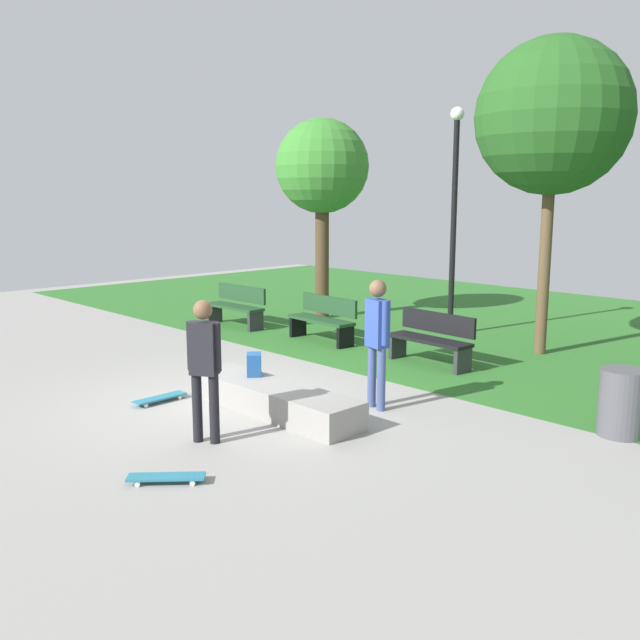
# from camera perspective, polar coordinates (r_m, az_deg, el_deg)

# --- Properties ---
(ground_plane) EXTENTS (28.00, 28.00, 0.00)m
(ground_plane) POSITION_cam_1_polar(r_m,az_deg,el_deg) (10.16, -7.32, -6.67)
(ground_plane) COLOR gray
(grass_lawn) EXTENTS (26.60, 11.54, 0.01)m
(grass_lawn) POSITION_cam_1_polar(r_m,az_deg,el_deg) (16.31, 16.50, -0.53)
(grass_lawn) COLOR #2D6B28
(grass_lawn) RESTS_ON ground_plane
(concrete_ledge) EXTENTS (2.89, 0.70, 0.39)m
(concrete_ledge) POSITION_cam_1_polar(r_m,az_deg,el_deg) (9.58, -3.86, -6.45)
(concrete_ledge) COLOR gray
(concrete_ledge) RESTS_ON ground_plane
(backpack_on_ledge) EXTENTS (0.34, 0.33, 0.32)m
(backpack_on_ledge) POSITION_cam_1_polar(r_m,az_deg,el_deg) (10.00, -5.42, -3.65)
(backpack_on_ledge) COLOR #1E4C8C
(backpack_on_ledge) RESTS_ON concrete_ledge
(skater_performing_trick) EXTENTS (0.38, 0.34, 1.73)m
(skater_performing_trick) POSITION_cam_1_polar(r_m,az_deg,el_deg) (8.33, -9.47, -3.25)
(skater_performing_trick) COLOR black
(skater_performing_trick) RESTS_ON ground_plane
(skater_watching) EXTENTS (0.42, 0.27, 1.81)m
(skater_watching) POSITION_cam_1_polar(r_m,az_deg,el_deg) (9.55, 4.71, -1.09)
(skater_watching) COLOR #3F5184
(skater_watching) RESTS_ON ground_plane
(skateboard_by_ledge) EXTENTS (0.22, 0.81, 0.08)m
(skateboard_by_ledge) POSITION_cam_1_polar(r_m,az_deg,el_deg) (10.30, -12.99, -6.25)
(skateboard_by_ledge) COLOR teal
(skateboard_by_ledge) RESTS_ON ground_plane
(skateboard_spare) EXTENTS (0.68, 0.73, 0.08)m
(skateboard_spare) POSITION_cam_1_polar(r_m,az_deg,el_deg) (7.54, -12.50, -12.46)
(skateboard_spare) COLOR teal
(skateboard_spare) RESTS_ON ground_plane
(park_bench_center_lawn) EXTENTS (1.63, 0.57, 0.91)m
(park_bench_center_lawn) POSITION_cam_1_polar(r_m,az_deg,el_deg) (14.01, 0.29, 0.16)
(park_bench_center_lawn) COLOR #1E4223
(park_bench_center_lawn) RESTS_ON ground_plane
(park_bench_by_oak) EXTENTS (1.61, 0.51, 0.91)m
(park_bench_by_oak) POSITION_cam_1_polar(r_m,az_deg,el_deg) (15.76, -6.85, 1.23)
(park_bench_by_oak) COLOR #1E4223
(park_bench_by_oak) RESTS_ON ground_plane
(park_bench_near_lamppost) EXTENTS (1.62, 0.56, 0.91)m
(park_bench_near_lamppost) POSITION_cam_1_polar(r_m,az_deg,el_deg) (12.27, 9.15, -1.44)
(park_bench_near_lamppost) COLOR black
(park_bench_near_lamppost) RESTS_ON ground_plane
(tree_broad_elm) EXTENTS (2.75, 2.75, 5.67)m
(tree_broad_elm) POSITION_cam_1_polar(r_m,az_deg,el_deg) (13.43, 18.56, 15.45)
(tree_broad_elm) COLOR brown
(tree_broad_elm) RESTS_ON grass_lawn
(tree_slender_maple) EXTENTS (2.18, 2.18, 4.68)m
(tree_slender_maple) POSITION_cam_1_polar(r_m,az_deg,el_deg) (16.55, 0.17, 12.30)
(tree_slender_maple) COLOR #4C3823
(tree_slender_maple) RESTS_ON grass_lawn
(lamp_post) EXTENTS (0.28, 0.28, 4.68)m
(lamp_post) POSITION_cam_1_polar(r_m,az_deg,el_deg) (14.76, 10.96, 9.56)
(lamp_post) COLOR black
(lamp_post) RESTS_ON ground_plane
(trash_bin) EXTENTS (0.56, 0.56, 0.84)m
(trash_bin) POSITION_cam_1_polar(r_m,az_deg,el_deg) (9.38, 23.53, -6.23)
(trash_bin) COLOR #4C4C51
(trash_bin) RESTS_ON ground_plane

